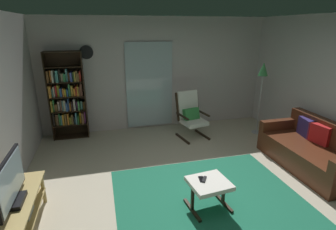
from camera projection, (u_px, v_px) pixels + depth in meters
The scene contains 14 objects.
ground_plane at pixel (198, 191), 4.00m from camera, with size 7.02×7.02×0.00m, color beige.
wall_back at pixel (157, 74), 6.25m from camera, with size 5.60×0.06×2.60m, color beige.
glass_door_panel at pixel (149, 85), 6.22m from camera, with size 1.10×0.01×2.00m, color silver.
area_rug at pixel (208, 197), 3.84m from camera, with size 2.66×2.17×0.01m, color #1E6C4F.
tv_stand at pixel (18, 214), 3.05m from camera, with size 0.40×1.37×0.47m.
television at pixel (11, 183), 2.90m from camera, with size 0.20×0.86×0.55m.
bookshelf_near_tv at pixel (67, 97), 5.69m from camera, with size 0.75×0.30×1.90m.
leather_sofa at pixel (313, 151), 4.62m from camera, with size 0.89×1.83×0.81m.
lounge_armchair at pixel (191, 114), 5.86m from camera, with size 0.68×0.75×1.02m.
ottoman at pixel (209, 186), 3.53m from camera, with size 0.57×0.54×0.41m.
tv_remote at pixel (204, 179), 3.54m from camera, with size 0.04×0.14×0.02m, color black.
cell_phone at pixel (202, 179), 3.55m from camera, with size 0.07×0.14×0.01m, color black.
floor_lamp_by_shelf at pixel (263, 76), 5.78m from camera, with size 0.22×0.22×1.63m.
wall_clock at pixel (86, 52), 5.64m from camera, with size 0.29×0.03×0.29m.
Camera 1 is at (-1.31, -3.20, 2.37)m, focal length 28.17 mm.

